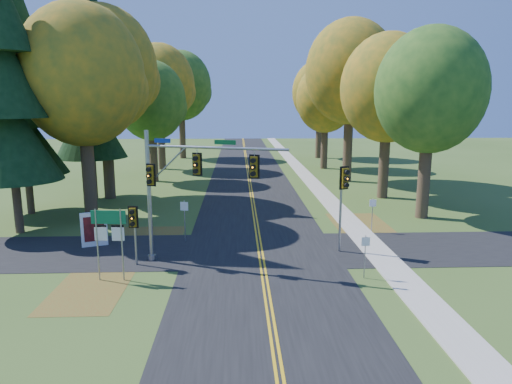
{
  "coord_description": "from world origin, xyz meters",
  "views": [
    {
      "loc": [
        -1.16,
        -21.42,
        7.8
      ],
      "look_at": [
        -0.22,
        1.99,
        3.2
      ],
      "focal_mm": 32.0,
      "sensor_mm": 36.0,
      "label": 1
    }
  ],
  "objects_px": {
    "east_signal_pole": "(343,188)",
    "route_sign_cluster": "(109,230)",
    "info_kiosk": "(94,229)",
    "traffic_mast": "(181,180)"
  },
  "relations": [
    {
      "from": "traffic_mast",
      "to": "info_kiosk",
      "type": "bearing_deg",
      "value": 168.83
    },
    {
      "from": "traffic_mast",
      "to": "east_signal_pole",
      "type": "height_order",
      "value": "traffic_mast"
    },
    {
      "from": "info_kiosk",
      "to": "east_signal_pole",
      "type": "bearing_deg",
      "value": -27.32
    },
    {
      "from": "east_signal_pole",
      "to": "route_sign_cluster",
      "type": "xyz_separation_m",
      "value": [
        -11.1,
        -3.35,
        -1.19
      ]
    },
    {
      "from": "route_sign_cluster",
      "to": "info_kiosk",
      "type": "relative_size",
      "value": 1.71
    },
    {
      "from": "traffic_mast",
      "to": "route_sign_cluster",
      "type": "distance_m",
      "value": 4.02
    },
    {
      "from": "east_signal_pole",
      "to": "route_sign_cluster",
      "type": "relative_size",
      "value": 1.41
    },
    {
      "from": "east_signal_pole",
      "to": "route_sign_cluster",
      "type": "distance_m",
      "value": 11.66
    },
    {
      "from": "traffic_mast",
      "to": "east_signal_pole",
      "type": "distance_m",
      "value": 8.28
    },
    {
      "from": "east_signal_pole",
      "to": "info_kiosk",
      "type": "xyz_separation_m",
      "value": [
        -13.36,
        1.62,
        -2.55
      ]
    }
  ]
}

